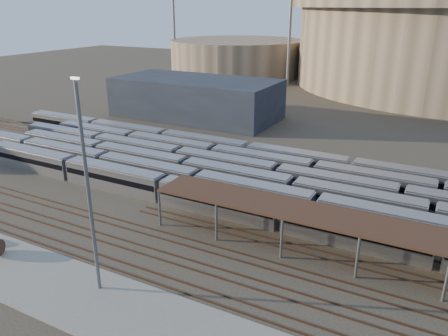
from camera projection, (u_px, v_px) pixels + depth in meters
ground at (207, 244)px, 53.92m from camera, size 420.00×420.00×0.00m
apron at (89, 299)px, 43.66m from camera, size 50.00×9.00×0.20m
subway_trains at (267, 181)px, 68.51m from camera, size 127.46×23.90×3.60m
inspection_shed at (407, 235)px, 45.85m from camera, size 60.30×6.00×5.30m
empty_tracks at (185, 263)px, 49.75m from camera, size 170.00×9.62×0.18m
secondary_arena at (237, 57)px, 185.35m from camera, size 56.00×56.00×14.00m
service_building at (196, 98)px, 113.02m from camera, size 42.00×20.00×10.00m
floodlight_0 at (290, 27)px, 150.88m from camera, size 4.00×1.00×38.40m
floodlight_1 at (174, 23)px, 183.24m from camera, size 4.00×1.00×38.40m
floodlight_3 at (376, 23)px, 183.51m from camera, size 4.00×1.00×38.40m
yard_light_pole at (88, 191)px, 41.36m from camera, size 0.80×0.36×21.64m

